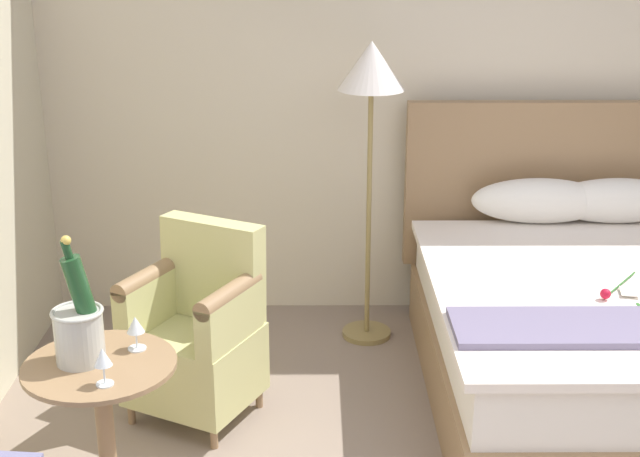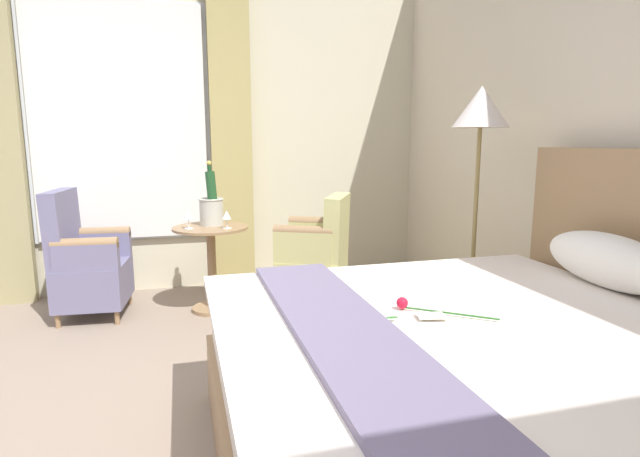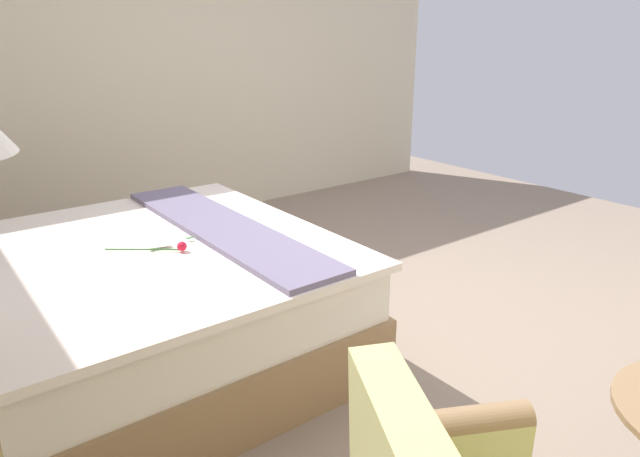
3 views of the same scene
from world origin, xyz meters
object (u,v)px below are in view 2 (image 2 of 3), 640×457
at_px(wine_glass_near_edge, 227,216).
at_px(armchair_by_window, 317,261).
at_px(side_table_round, 212,259).
at_px(wine_glass_near_bucket, 188,215).
at_px(floor_lamp_brass, 480,127).
at_px(champagne_bucket, 211,207).
at_px(bed, 490,383).
at_px(armchair_facing_bed, 86,264).

bearing_deg(wine_glass_near_edge, armchair_by_window, 78.41).
distance_m(side_table_round, wine_glass_near_bucket, 0.40).
relative_size(floor_lamp_brass, armchair_by_window, 1.80).
bearing_deg(wine_glass_near_edge, floor_lamp_brass, 56.63).
bearing_deg(champagne_bucket, armchair_by_window, 67.13).
distance_m(bed, champagne_bucket, 2.60).
bearing_deg(armchair_by_window, side_table_round, -108.13).
xyz_separation_m(floor_lamp_brass, armchair_by_window, (-0.86, -0.84, -1.01)).
relative_size(bed, floor_lamp_brass, 1.24).
bearing_deg(side_table_round, armchair_by_window, 71.87).
xyz_separation_m(bed, champagne_bucket, (-2.37, -0.95, 0.46)).
height_order(bed, floor_lamp_brass, floor_lamp_brass).
xyz_separation_m(champagne_bucket, wine_glass_near_bucket, (0.13, -0.18, -0.05)).
relative_size(floor_lamp_brass, wine_glass_near_bucket, 11.46).
bearing_deg(wine_glass_near_edge, wine_glass_near_bucket, -102.61).
relative_size(floor_lamp_brass, side_table_round, 2.47).
relative_size(champagne_bucket, armchair_facing_bed, 0.52).
bearing_deg(side_table_round, wine_glass_near_bucket, -70.50).
height_order(side_table_round, wine_glass_near_edge, wine_glass_near_edge).
bearing_deg(armchair_by_window, floor_lamp_brass, 44.24).
bearing_deg(bed, armchair_facing_bed, -141.98).
distance_m(wine_glass_near_edge, armchair_facing_bed, 1.15).
bearing_deg(bed, floor_lamp_brass, 150.70).
height_order(bed, wine_glass_near_edge, bed).
bearing_deg(armchair_by_window, bed, 4.80).
bearing_deg(side_table_round, bed, 22.80).
distance_m(side_table_round, champagne_bucket, 0.41).
xyz_separation_m(armchair_by_window, armchair_facing_bed, (-0.39, -1.73, -0.00)).
bearing_deg(wine_glass_near_bucket, champagne_bucket, 124.57).
relative_size(wine_glass_near_bucket, armchair_facing_bed, 0.15).
relative_size(floor_lamp_brass, champagne_bucket, 3.30).
bearing_deg(wine_glass_near_edge, armchair_facing_bed, -103.61).
height_order(floor_lamp_brass, wine_glass_near_edge, floor_lamp_brass).
xyz_separation_m(wine_glass_near_edge, armchair_facing_bed, (-0.26, -1.06, -0.36)).
height_order(floor_lamp_brass, wine_glass_near_bucket, floor_lamp_brass).
height_order(wine_glass_near_bucket, armchair_by_window, armchair_by_window).
bearing_deg(wine_glass_near_bucket, wine_glass_near_edge, 77.39).
distance_m(floor_lamp_brass, wine_glass_near_bucket, 2.19).
bearing_deg(wine_glass_near_bucket, side_table_round, 109.50).
distance_m(side_table_round, wine_glass_near_edge, 0.39).
xyz_separation_m(side_table_round, wine_glass_near_edge, (0.12, 0.12, 0.35)).
relative_size(champagne_bucket, wine_glass_near_edge, 3.66).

